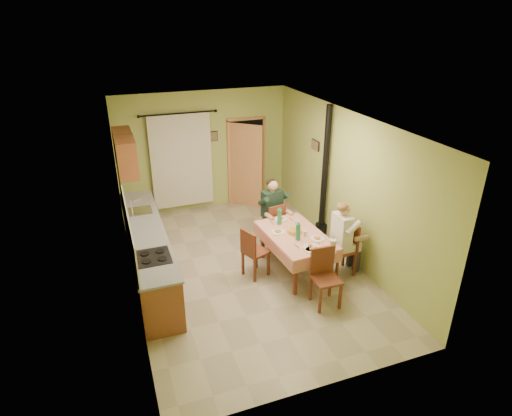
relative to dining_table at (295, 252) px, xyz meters
name	(u,v)px	position (x,y,z in m)	size (l,w,h in m)	color
floor	(245,267)	(-0.82, 0.40, -0.38)	(4.00, 6.00, 0.01)	tan
room_shell	(244,177)	(-0.82, 0.40, 1.44)	(4.04, 6.04, 2.82)	#AEBC60
kitchen_run	(148,251)	(-2.53, 0.80, 0.10)	(0.64, 3.64, 1.56)	brown
upper_cabinets	(125,152)	(-2.64, 2.10, 1.57)	(0.35, 1.40, 0.70)	brown
curtain	(182,161)	(-1.37, 3.30, 0.88)	(1.70, 0.07, 2.22)	black
doorway	(246,163)	(0.17, 3.24, 0.67)	(0.96, 0.59, 2.15)	black
dining_table	(295,252)	(0.00, 0.00, 0.00)	(1.07, 1.65, 0.76)	#E08B79
tableware	(300,233)	(0.03, -0.10, 0.44)	(0.80, 1.60, 0.33)	white
chair_far	(273,232)	(-0.02, 1.03, -0.09)	(0.44, 0.44, 0.94)	brown
chair_near	(325,289)	(0.04, -1.08, -0.09)	(0.43, 0.43, 0.97)	brown
chair_right	(341,259)	(0.77, -0.36, -0.09)	(0.44, 0.44, 0.99)	brown
chair_left	(255,261)	(-0.74, 0.10, -0.09)	(0.50, 0.50, 0.94)	brown
man_far	(273,206)	(-0.02, 1.04, 0.50)	(0.62, 0.52, 1.39)	#192D23
man_right	(343,230)	(0.76, -0.36, 0.50)	(0.47, 0.59, 1.39)	white
stove_flue	(323,192)	(1.08, 1.00, 0.64)	(0.24, 0.24, 2.80)	black
picture_back	(214,136)	(-0.57, 3.37, 1.37)	(0.19, 0.03, 0.23)	black
picture_right	(315,145)	(1.15, 1.60, 1.47)	(0.03, 0.31, 0.21)	brown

